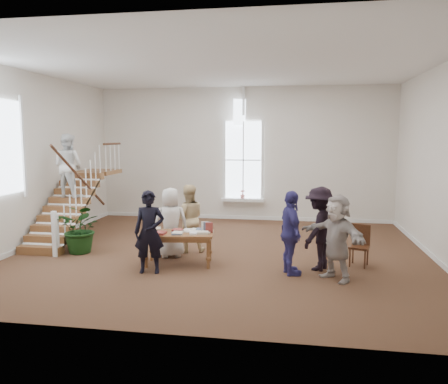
% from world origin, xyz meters
% --- Properties ---
extents(ground, '(10.00, 10.00, 0.00)m').
position_xyz_m(ground, '(0.00, 0.00, 0.00)').
color(ground, '#4D351E').
rests_on(ground, ground).
extents(room_shell, '(10.49, 10.00, 10.00)m').
position_xyz_m(room_shell, '(-0.00, 4.39, 0.40)').
color(room_shell, beige).
rests_on(room_shell, ground).
extents(staircase, '(1.10, 4.10, 2.92)m').
position_xyz_m(staircase, '(-4.34, 0.75, 1.62)').
color(staircase, brown).
rests_on(staircase, ground).
extents(library_table, '(1.64, 0.97, 0.79)m').
position_xyz_m(library_table, '(-0.77, -1.09, 0.65)').
color(library_table, brown).
rests_on(library_table, ground).
extents(police_officer, '(0.69, 0.51, 1.74)m').
position_xyz_m(police_officer, '(-1.24, -1.74, 0.87)').
color(police_officer, black).
rests_on(police_officer, ground).
extents(elderly_woman, '(0.93, 0.75, 1.66)m').
position_xyz_m(elderly_woman, '(-1.14, -0.49, 0.83)').
color(elderly_woman, silver).
rests_on(elderly_woman, ground).
extents(person_yellow, '(0.97, 0.86, 1.68)m').
position_xyz_m(person_yellow, '(-0.84, 0.01, 0.84)').
color(person_yellow, '#DBBE89').
rests_on(person_yellow, ground).
extents(woman_cluster_a, '(0.73, 1.11, 1.75)m').
position_xyz_m(woman_cluster_a, '(1.68, -1.40, 0.88)').
color(woman_cluster_a, navy).
rests_on(woman_cluster_a, ground).
extents(woman_cluster_b, '(1.11, 1.33, 1.79)m').
position_xyz_m(woman_cluster_b, '(2.28, -0.95, 0.90)').
color(woman_cluster_b, black).
rests_on(woman_cluster_b, ground).
extents(woman_cluster_c, '(1.46, 1.53, 1.73)m').
position_xyz_m(woman_cluster_c, '(2.58, -1.60, 0.86)').
color(woman_cluster_c, '#BBAFA8').
rests_on(woman_cluster_c, ground).
extents(floor_plant, '(1.16, 1.03, 1.22)m').
position_xyz_m(floor_plant, '(-3.40, -0.51, 0.61)').
color(floor_plant, '#123310').
rests_on(floor_plant, ground).
extents(side_chair, '(0.50, 0.50, 0.91)m').
position_xyz_m(side_chair, '(3.20, -0.50, 0.50)').
color(side_chair, black).
rests_on(side_chair, ground).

